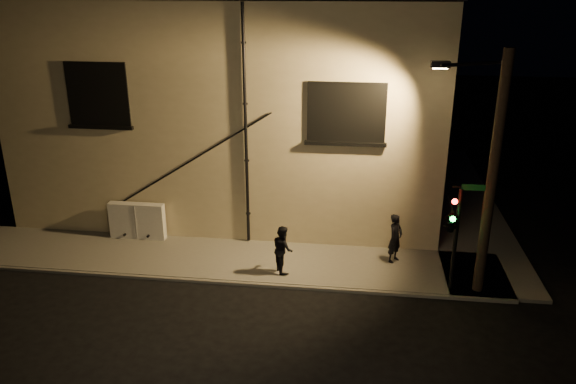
# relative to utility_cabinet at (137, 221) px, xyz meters

# --- Properties ---
(ground) EXTENTS (90.00, 90.00, 0.00)m
(ground) POSITION_rel_utility_cabinet_xyz_m (5.91, -2.70, -0.80)
(ground) COLOR black
(sidewalk) EXTENTS (21.00, 16.00, 0.12)m
(sidewalk) POSITION_rel_utility_cabinet_xyz_m (7.14, 1.69, -0.74)
(sidewalk) COLOR slate
(sidewalk) RESTS_ON ground
(building) EXTENTS (16.20, 12.23, 8.80)m
(building) POSITION_rel_utility_cabinet_xyz_m (2.91, 6.29, 3.61)
(building) COLOR beige
(building) RESTS_ON ground
(utility_cabinet) EXTENTS (2.06, 0.35, 1.36)m
(utility_cabinet) POSITION_rel_utility_cabinet_xyz_m (0.00, 0.00, 0.00)
(utility_cabinet) COLOR silver
(utility_cabinet) RESTS_ON sidewalk
(pedestrian_a) EXTENTS (0.69, 0.74, 1.70)m
(pedestrian_a) POSITION_rel_utility_cabinet_xyz_m (9.32, -0.69, 0.17)
(pedestrian_a) COLOR black
(pedestrian_a) RESTS_ON sidewalk
(pedestrian_b) EXTENTS (0.87, 0.95, 1.59)m
(pedestrian_b) POSITION_rel_utility_cabinet_xyz_m (5.67, -1.86, 0.12)
(pedestrian_b) COLOR black
(pedestrian_b) RESTS_ON sidewalk
(traffic_signal) EXTENTS (1.14, 1.98, 3.43)m
(traffic_signal) POSITION_rel_utility_cabinet_xyz_m (10.78, -2.40, 1.63)
(traffic_signal) COLOR black
(traffic_signal) RESTS_ON sidewalk
(streetlamp_pole) EXTENTS (2.03, 1.39, 7.42)m
(streetlamp_pole) POSITION_rel_utility_cabinet_xyz_m (11.71, -2.22, 3.12)
(streetlamp_pole) COLOR black
(streetlamp_pole) RESTS_ON ground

